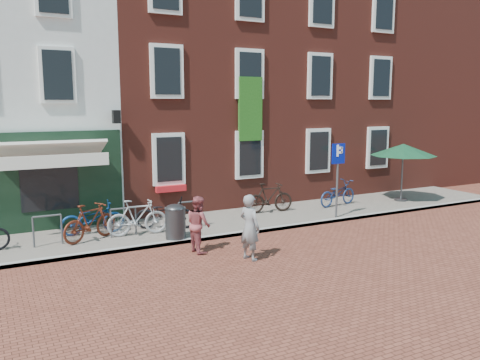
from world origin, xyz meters
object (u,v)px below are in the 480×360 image
woman (250,227)px  bicycle_4 (165,213)px  boy (198,224)px  bicycle_5 (269,198)px  litter_bin (175,220)px  bicycle_6 (338,193)px  bicycle_1 (90,222)px  bicycle_3 (138,217)px  bicycle_2 (93,218)px  parasol (403,148)px  parking_sign (338,167)px

woman → bicycle_4: bearing=-3.3°
boy → bicycle_4: (-0.10, 2.29, -0.17)m
bicycle_5 → litter_bin: bearing=118.6°
woman → bicycle_6: 6.80m
bicycle_4 → bicycle_5: (3.87, 0.42, 0.05)m
woman → litter_bin: bearing=6.1°
boy → bicycle_4: boy is taller
bicycle_1 → bicycle_3: 1.29m
bicycle_3 → bicycle_5: bearing=-75.1°
bicycle_3 → litter_bin: bearing=-128.6°
bicycle_2 → bicycle_6: size_ratio=1.00×
parasol → bicycle_1: size_ratio=1.43×
parking_sign → bicycle_3: 6.55m
woman → bicycle_1: size_ratio=0.95×
parking_sign → bicycle_5: bearing=134.0°
woman → bicycle_5: (2.91, 3.89, -0.20)m
parasol → boy: (-9.32, -2.13, -1.41)m
bicycle_3 → bicycle_4: 1.00m
bicycle_5 → bicycle_2: bearing=97.2°
litter_bin → bicycle_5: bearing=21.6°
litter_bin → bicycle_2: 2.48m
bicycle_1 → bicycle_3: size_ratio=1.00×
woman → bicycle_5: 4.87m
boy → bicycle_3: bearing=23.1°
boy → bicycle_2: boy is taller
litter_bin → bicycle_6: 6.90m
parking_sign → woman: (-4.49, -2.25, -0.94)m
bicycle_1 → bicycle_2: 0.68m
boy → bicycle_5: 4.64m
bicycle_3 → parking_sign: bearing=-91.9°
boy → bicycle_2: (-2.14, 2.68, -0.17)m
woman → bicycle_3: (-1.89, 3.13, -0.20)m
parking_sign → bicycle_6: size_ratio=1.37×
woman → bicycle_1: bearing=26.2°
bicycle_2 → litter_bin: bearing=-124.6°
bicycle_3 → bicycle_5: (4.81, 0.76, 0.00)m
litter_bin → parking_sign: (5.56, -0.06, 1.13)m
bicycle_4 → litter_bin: bearing=-159.2°
litter_bin → bicycle_5: 4.28m
parking_sign → boy: size_ratio=1.65×
litter_bin → parking_sign: 5.67m
parasol → bicycle_4: (-9.42, 0.16, -1.58)m
bicycle_1 → bicycle_6: bearing=-112.6°
parasol → bicycle_1: (-11.65, -0.11, -1.53)m
litter_bin → bicycle_4: 1.17m
litter_bin → boy: 1.16m
litter_bin → bicycle_1: 2.30m
parking_sign → bicycle_1: parking_sign is taller
bicycle_2 → bicycle_5: (5.91, 0.03, 0.05)m
bicycle_5 → boy: bearing=132.7°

